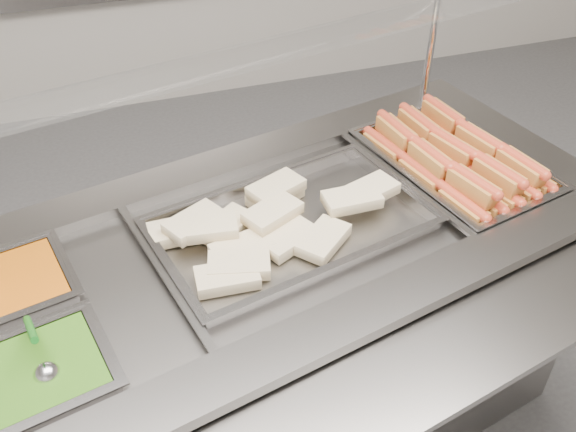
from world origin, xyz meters
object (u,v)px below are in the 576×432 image
object	(u,v)px
sneeze_guard	(225,66)
pan_wraps	(291,229)
steam_counter	(274,344)
pan_hotdogs	(452,171)
serving_spoon	(44,366)

from	to	relation	value
sneeze_guard	pan_wraps	bearing A→B (deg)	-62.01
pan_wraps	steam_counter	bearing A→B (deg)	-167.36
steam_counter	pan_hotdogs	distance (m)	0.66
pan_wraps	sneeze_guard	bearing A→B (deg)	117.99
sneeze_guard	pan_wraps	size ratio (longest dim) A/B	2.23
sneeze_guard	pan_hotdogs	world-z (taller)	sneeze_guard
sneeze_guard	pan_hotdogs	xyz separation A→B (m)	(0.58, -0.07, -0.36)
steam_counter	sneeze_guard	xyz separation A→B (m)	(-0.04, 0.19, 0.72)
sneeze_guard	pan_hotdogs	distance (m)	0.69
pan_hotdogs	sneeze_guard	bearing A→B (deg)	173.36
pan_hotdogs	steam_counter	bearing A→B (deg)	-167.36
sneeze_guard	serving_spoon	world-z (taller)	sneeze_guard
sneeze_guard	pan_wraps	world-z (taller)	sneeze_guard
pan_wraps	serving_spoon	distance (m)	0.62
steam_counter	serving_spoon	bearing A→B (deg)	-153.66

